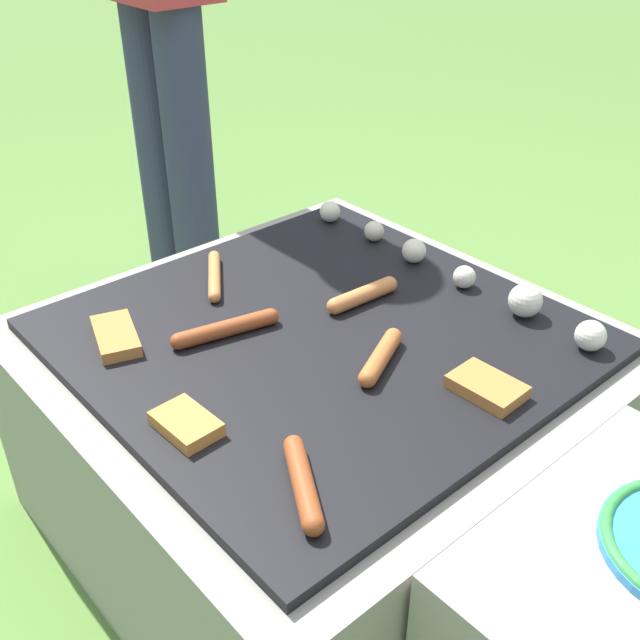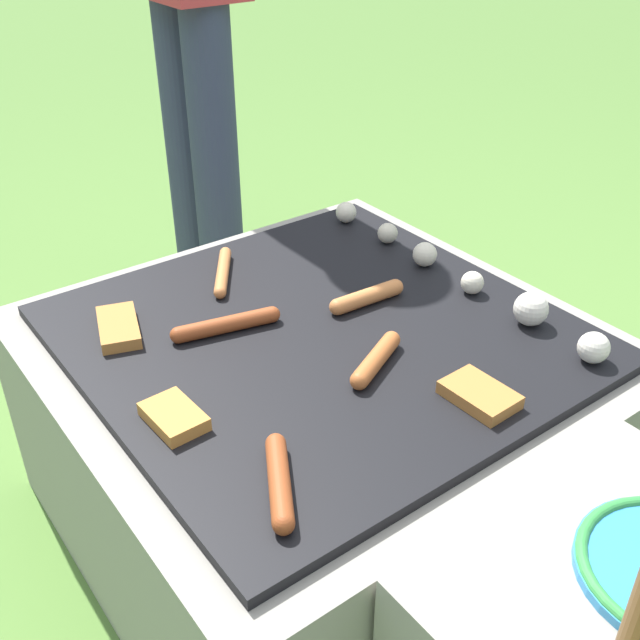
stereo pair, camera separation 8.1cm
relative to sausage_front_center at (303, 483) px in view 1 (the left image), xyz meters
name	(u,v)px [view 1 (the left image)]	position (x,y,z in m)	size (l,w,h in m)	color
ground_plane	(320,516)	(-0.26, 0.25, -0.44)	(14.00, 14.00, 0.00)	#567F38
grill	(320,432)	(-0.26, 0.25, -0.23)	(0.85, 0.85, 0.43)	gray
sausage_front_center	(303,483)	(0.00, 0.00, 0.00)	(0.15, 0.10, 0.03)	#93421E
sausage_back_left	(381,357)	(-0.13, 0.26, 0.00)	(0.08, 0.14, 0.03)	#B7602D
sausage_front_left	(226,329)	(-0.35, 0.13, 0.00)	(0.06, 0.18, 0.03)	#93421E
sausage_back_right	(214,276)	(-0.51, 0.22, 0.00)	(0.15, 0.11, 0.02)	#C6753D
sausage_mid_left	(363,295)	(-0.28, 0.37, 0.00)	(0.04, 0.15, 0.03)	#C6753D
bread_slice_left	(487,387)	(0.02, 0.33, 0.00)	(0.11, 0.07, 0.02)	#B27033
bread_slice_center	(186,424)	(-0.19, -0.04, 0.00)	(0.10, 0.07, 0.02)	#D18438
bread_slice_right	(116,336)	(-0.45, -0.01, 0.00)	(0.13, 0.10, 0.02)	#B27033
mushroom_row	(462,273)	(-0.20, 0.55, 0.01)	(0.67, 0.07, 0.06)	beige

